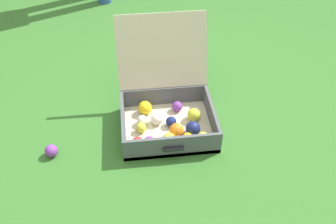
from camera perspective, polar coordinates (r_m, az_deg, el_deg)
ground_plane at (r=2.18m, az=-1.00°, el=-2.03°), size 16.00×16.00×0.00m
open_suitcase at (r=2.12m, az=-0.18°, el=0.69°), size 0.52×0.62×0.55m
stray_ball_on_grass at (r=2.08m, az=-17.44°, el=-5.69°), size 0.07×0.07×0.07m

